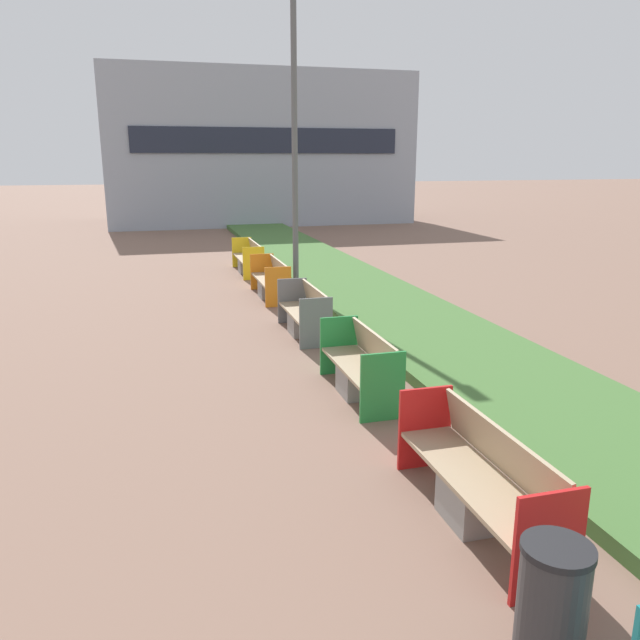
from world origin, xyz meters
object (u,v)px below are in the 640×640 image
bench_green_frame (361,371)px  litter_bin (552,608)px  street_lamp_post (294,121)px  bench_yellow_frame (249,261)px  bench_grey_frame (305,316)px  bench_red_frame (479,485)px  bench_orange_frame (271,283)px

bench_green_frame → litter_bin: size_ratio=2.11×
street_lamp_post → bench_yellow_frame: bearing=99.5°
bench_green_frame → bench_grey_frame: 3.36m
street_lamp_post → bench_green_frame: bearing=-95.2°
bench_red_frame → bench_green_frame: (-0.00, 3.42, -0.01)m
bench_orange_frame → bench_yellow_frame: 3.54m
bench_green_frame → bench_orange_frame: size_ratio=0.93×
bench_red_frame → litter_bin: litter_bin is taller
bench_orange_frame → street_lamp_post: bearing=-8.0°
bench_orange_frame → bench_red_frame: bearing=-90.0°
bench_red_frame → bench_orange_frame: 10.27m
bench_red_frame → bench_green_frame: bearing=90.1°
bench_yellow_frame → bench_green_frame: bearing=-90.0°
bench_red_frame → litter_bin: size_ratio=2.44×
bench_red_frame → bench_yellow_frame: (0.00, 13.81, 0.00)m
bench_red_frame → litter_bin: bearing=-104.2°
bench_grey_frame → bench_orange_frame: (0.00, 3.49, 0.01)m
litter_bin → bench_green_frame: bearing=85.2°
bench_yellow_frame → bench_red_frame: bearing=-90.0°
bench_green_frame → bench_yellow_frame: 10.39m
bench_grey_frame → litter_bin: litter_bin is taller
bench_green_frame → bench_orange_frame: bearing=90.0°
bench_red_frame → bench_yellow_frame: bearing=90.0°
bench_grey_frame → bench_yellow_frame: 7.03m
litter_bin → street_lamp_post: (1.05, 11.93, 3.74)m
bench_red_frame → bench_orange_frame: same height
bench_yellow_frame → litter_bin: bearing=-91.6°
bench_orange_frame → bench_yellow_frame: size_ratio=0.92×
bench_yellow_frame → bench_orange_frame: bearing=-90.0°
litter_bin → bench_red_frame: bearing=75.8°
bench_orange_frame → litter_bin: litter_bin is taller
bench_green_frame → litter_bin: bearing=-94.8°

